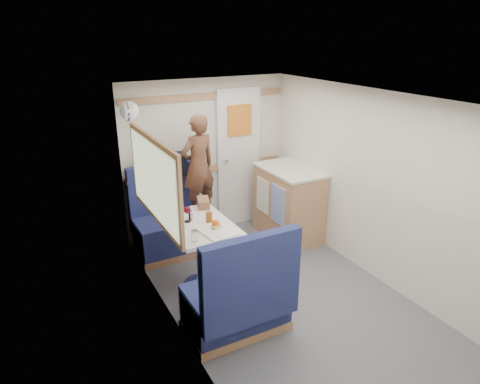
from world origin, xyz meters
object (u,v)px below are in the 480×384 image
dinette_table (199,237)px  salt_grinder (192,216)px  duffel_bag (164,165)px  person (198,166)px  pepper_grinder (190,215)px  orange_fruit (216,224)px  bread_loaf (203,203)px  galley_counter (288,202)px  tumbler_left (194,236)px  tray (217,231)px  bench_near (239,304)px  dome_light (129,111)px  wine_glass (187,211)px  beer_glass (209,217)px  bench_far (172,228)px  cheese_block (216,226)px

dinette_table → salt_grinder: salt_grinder is taller
duffel_bag → person: bearing=-34.6°
duffel_bag → pepper_grinder: (-0.07, -0.99, -0.26)m
dinette_table → orange_fruit: orange_fruit is taller
orange_fruit → bread_loaf: size_ratio=0.36×
galley_counter → orange_fruit: bearing=-151.1°
galley_counter → tumbler_left: (-1.65, -0.89, 0.31)m
duffel_bag → tray: bearing=-75.4°
person → pepper_grinder: (-0.38, -0.66, -0.29)m
orange_fruit → pepper_grinder: (-0.13, 0.34, -0.01)m
tumbler_left → pepper_grinder: tumbler_left is taller
orange_fruit → galley_counter: bearing=28.9°
bench_near → dome_light: bearing=102.8°
dinette_table → bread_loaf: size_ratio=4.12×
wine_glass → tumbler_left: bearing=-103.1°
beer_glass → bread_loaf: (0.11, 0.40, -0.01)m
wine_glass → bread_loaf: 0.42m
bench_far → dome_light: size_ratio=5.25×
galley_counter → tray: galley_counter is taller
bench_near → bread_loaf: bench_near is taller
galley_counter → beer_glass: galley_counter is taller
tray → cheese_block: size_ratio=3.71×
beer_glass → pepper_grinder: 0.21m
person → wine_glass: person is taller
tray → dome_light: bearing=112.6°
person → pepper_grinder: 0.81m
dome_light → duffel_bag: dome_light is taller
dome_light → pepper_grinder: dome_light is taller
tray → beer_glass: (0.03, 0.25, 0.04)m
galley_counter → cheese_block: (-1.37, -0.77, 0.29)m
dinette_table → duffel_bag: 1.21m
bench_near → person: (0.34, 1.65, 0.76)m
dinette_table → bench_near: bench_near is taller
person → duffel_bag: (-0.31, 0.33, -0.03)m
galley_counter → wine_glass: bearing=-163.4°
dinette_table → bench_far: bench_far is taller
dome_light → salt_grinder: dome_light is taller
dinette_table → bench_far: size_ratio=0.88×
tray → cheese_block: bearing=70.0°
bread_loaf → tumbler_left: bearing=-119.2°
dinette_table → beer_glass: 0.23m
galley_counter → cheese_block: bearing=-150.7°
person → wine_glass: bearing=45.5°
dinette_table → bench_near: size_ratio=0.88×
bench_near → bread_loaf: bearing=80.2°
bench_near → pepper_grinder: 1.10m
bench_far → salt_grinder: (-0.03, -0.77, 0.46)m
beer_glass → bread_loaf: bearing=74.7°
dome_light → pepper_grinder: 1.27m
pepper_grinder → beer_glass: bearing=-46.8°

